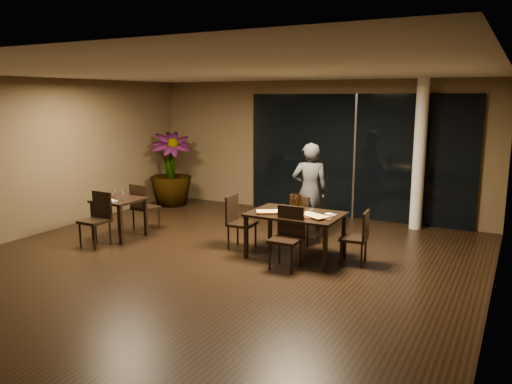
# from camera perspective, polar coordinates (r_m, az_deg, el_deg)

# --- Properties ---
(ground) EXTENTS (8.00, 8.00, 0.00)m
(ground) POSITION_cam_1_polar(r_m,az_deg,el_deg) (8.22, -4.28, -7.88)
(ground) COLOR black
(ground) RESTS_ON ground
(wall_back) EXTENTS (8.00, 0.10, 3.00)m
(wall_back) POSITION_cam_1_polar(r_m,az_deg,el_deg) (11.46, 6.62, 5.07)
(wall_back) COLOR brown
(wall_back) RESTS_ON ground
(wall_left) EXTENTS (0.10, 8.00, 3.00)m
(wall_left) POSITION_cam_1_polar(r_m,az_deg,el_deg) (10.61, -23.21, 3.82)
(wall_left) COLOR brown
(wall_left) RESTS_ON ground
(wall_right) EXTENTS (0.10, 8.00, 3.00)m
(wall_right) POSITION_cam_1_polar(r_m,az_deg,el_deg) (6.64, 26.44, -0.10)
(wall_right) COLOR brown
(wall_right) RESTS_ON ground
(ceiling) EXTENTS (8.00, 8.00, 0.04)m
(ceiling) POSITION_cam_1_polar(r_m,az_deg,el_deg) (7.80, -4.60, 13.65)
(ceiling) COLOR silver
(ceiling) RESTS_ON wall_back
(window_panel) EXTENTS (5.00, 0.06, 2.70)m
(window_panel) POSITION_cam_1_polar(r_m,az_deg,el_deg) (11.06, 11.26, 3.95)
(window_panel) COLOR black
(window_panel) RESTS_ON ground
(column) EXTENTS (0.24, 0.24, 3.00)m
(column) POSITION_cam_1_polar(r_m,az_deg,el_deg) (10.41, 18.16, 4.04)
(column) COLOR white
(column) RESTS_ON ground
(main_table) EXTENTS (1.50, 1.00, 0.75)m
(main_table) POSITION_cam_1_polar(r_m,az_deg,el_deg) (8.25, 4.54, -2.92)
(main_table) COLOR black
(main_table) RESTS_ON ground
(side_table) EXTENTS (0.80, 0.80, 0.75)m
(side_table) POSITION_cam_1_polar(r_m,az_deg,el_deg) (9.73, -15.36, -1.48)
(side_table) COLOR black
(side_table) RESTS_ON ground
(chair_main_far) EXTENTS (0.52, 0.52, 0.92)m
(chair_main_far) POSITION_cam_1_polar(r_m,az_deg,el_deg) (9.00, 5.44, -2.85)
(chair_main_far) COLOR black
(chair_main_far) RESTS_ON ground
(chair_main_near) EXTENTS (0.45, 0.45, 0.96)m
(chair_main_near) POSITION_cam_1_polar(r_m,az_deg,el_deg) (7.79, 3.64, -4.79)
(chair_main_near) COLOR black
(chair_main_near) RESTS_ON ground
(chair_main_left) EXTENTS (0.46, 0.46, 0.94)m
(chair_main_left) POSITION_cam_1_polar(r_m,az_deg,el_deg) (8.75, -2.10, -3.10)
(chair_main_left) COLOR black
(chair_main_left) RESTS_ON ground
(chair_main_right) EXTENTS (0.44, 0.44, 0.87)m
(chair_main_right) POSITION_cam_1_polar(r_m,az_deg,el_deg) (8.08, 11.66, -4.80)
(chair_main_right) COLOR black
(chair_main_right) RESTS_ON ground
(chair_side_far) EXTENTS (0.46, 0.46, 0.94)m
(chair_side_far) POSITION_cam_1_polar(r_m,az_deg,el_deg) (10.15, -12.81, -1.43)
(chair_side_far) COLOR black
(chair_side_far) RESTS_ON ground
(chair_side_near) EXTENTS (0.45, 0.45, 0.96)m
(chair_side_near) POSITION_cam_1_polar(r_m,az_deg,el_deg) (9.38, -17.63, -2.60)
(chair_side_near) COLOR black
(chair_side_near) RESTS_ON ground
(diner) EXTENTS (0.73, 0.62, 1.81)m
(diner) POSITION_cam_1_polar(r_m,az_deg,el_deg) (9.33, 6.16, 0.08)
(diner) COLOR #2A2B2E
(diner) RESTS_ON ground
(potted_plant) EXTENTS (1.38, 1.38, 1.79)m
(potted_plant) POSITION_cam_1_polar(r_m,az_deg,el_deg) (12.39, -9.73, 2.59)
(potted_plant) COLOR #1D4818
(potted_plant) RESTS_ON ground
(pizza_board_left) EXTENTS (0.56, 0.46, 0.01)m
(pizza_board_left) POSITION_cam_1_polar(r_m,az_deg,el_deg) (8.20, 1.84, -2.39)
(pizza_board_left) COLOR #482917
(pizza_board_left) RESTS_ON main_table
(pizza_board_right) EXTENTS (0.64, 0.40, 0.01)m
(pizza_board_right) POSITION_cam_1_polar(r_m,az_deg,el_deg) (7.98, 6.55, -2.82)
(pizza_board_right) COLOR #492717
(pizza_board_right) RESTS_ON main_table
(oblong_pizza_left) EXTENTS (0.53, 0.44, 0.02)m
(oblong_pizza_left) POSITION_cam_1_polar(r_m,az_deg,el_deg) (8.19, 1.84, -2.28)
(oblong_pizza_left) COLOR maroon
(oblong_pizza_left) RESTS_ON pizza_board_left
(oblong_pizza_right) EXTENTS (0.54, 0.41, 0.02)m
(oblong_pizza_right) POSITION_cam_1_polar(r_m,az_deg,el_deg) (7.98, 6.56, -2.71)
(oblong_pizza_right) COLOR maroon
(oblong_pizza_right) RESTS_ON pizza_board_right
(round_pizza) EXTENTS (0.28, 0.28, 0.01)m
(round_pizza) POSITION_cam_1_polar(r_m,az_deg,el_deg) (8.52, 4.42, -1.91)
(round_pizza) COLOR #BE3C15
(round_pizza) RESTS_ON main_table
(bottle_a) EXTENTS (0.07, 0.07, 0.32)m
(bottle_a) POSITION_cam_1_polar(r_m,az_deg,el_deg) (8.23, 4.30, -1.27)
(bottle_a) COLOR black
(bottle_a) RESTS_ON main_table
(bottle_b) EXTENTS (0.07, 0.07, 0.31)m
(bottle_b) POSITION_cam_1_polar(r_m,az_deg,el_deg) (8.22, 5.07, -1.34)
(bottle_b) COLOR black
(bottle_b) RESTS_ON main_table
(bottle_c) EXTENTS (0.07, 0.07, 0.31)m
(bottle_c) POSITION_cam_1_polar(r_m,az_deg,el_deg) (8.32, 4.87, -1.17)
(bottle_c) COLOR black
(bottle_c) RESTS_ON main_table
(tumbler_left) EXTENTS (0.08, 0.08, 0.10)m
(tumbler_left) POSITION_cam_1_polar(r_m,az_deg,el_deg) (8.40, 3.27, -1.79)
(tumbler_left) COLOR white
(tumbler_left) RESTS_ON main_table
(tumbler_right) EXTENTS (0.08, 0.08, 0.09)m
(tumbler_right) POSITION_cam_1_polar(r_m,az_deg,el_deg) (8.21, 6.27, -2.16)
(tumbler_right) COLOR white
(tumbler_right) RESTS_ON main_table
(napkin_near) EXTENTS (0.19, 0.11, 0.01)m
(napkin_near) POSITION_cam_1_polar(r_m,az_deg,el_deg) (7.93, 7.93, -2.95)
(napkin_near) COLOR white
(napkin_near) RESTS_ON main_table
(napkin_far) EXTENTS (0.20, 0.15, 0.01)m
(napkin_far) POSITION_cam_1_polar(r_m,az_deg,el_deg) (8.17, 8.54, -2.55)
(napkin_far) COLOR white
(napkin_far) RESTS_ON main_table
(wine_glass_a) EXTENTS (0.08, 0.08, 0.18)m
(wine_glass_a) POSITION_cam_1_polar(r_m,az_deg,el_deg) (9.82, -15.93, -0.13)
(wine_glass_a) COLOR white
(wine_glass_a) RESTS_ON side_table
(wine_glass_b) EXTENTS (0.08, 0.08, 0.18)m
(wine_glass_b) POSITION_cam_1_polar(r_m,az_deg,el_deg) (9.53, -15.07, -0.39)
(wine_glass_b) COLOR white
(wine_glass_b) RESTS_ON side_table
(side_napkin) EXTENTS (0.20, 0.14, 0.01)m
(side_napkin) POSITION_cam_1_polar(r_m,az_deg,el_deg) (9.52, -16.12, -0.97)
(side_napkin) COLOR white
(side_napkin) RESTS_ON side_table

